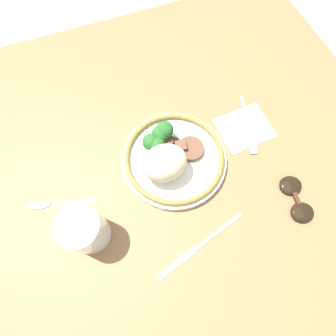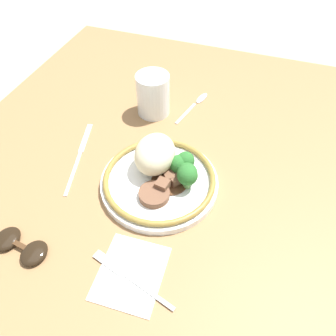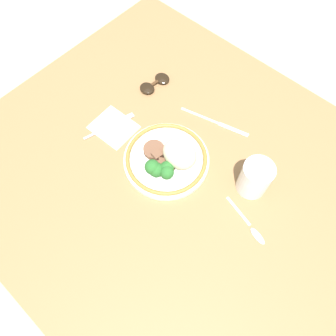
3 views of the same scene
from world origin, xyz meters
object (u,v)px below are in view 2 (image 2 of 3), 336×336
at_px(juice_glass, 153,96).
at_px(spoon, 197,102).
at_px(fork, 125,274).
at_px(sunglasses, 20,246).
at_px(plate, 161,173).
at_px(knife, 80,154).

height_order(juice_glass, spoon, juice_glass).
bearing_deg(spoon, fork, -164.56).
xyz_separation_m(fork, sunglasses, (-0.01, 0.20, 0.00)).
distance_m(plate, knife, 0.21).
bearing_deg(juice_glass, knife, 152.55).
xyz_separation_m(plate, spoon, (0.29, 0.00, -0.03)).
relative_size(knife, sunglasses, 1.92).
relative_size(fork, knife, 0.76).
bearing_deg(plate, juice_glass, 24.44).
bearing_deg(spoon, plate, -165.64).
distance_m(plate, juice_glass, 0.24).
distance_m(plate, spoon, 0.30).
relative_size(plate, knife, 1.12).
height_order(plate, sunglasses, plate).
bearing_deg(knife, fork, -151.94).
height_order(fork, knife, fork).
bearing_deg(knife, sunglasses, 169.08).
relative_size(juice_glass, knife, 0.49).
relative_size(spoon, sunglasses, 1.33).
bearing_deg(knife, plate, -109.73).
bearing_deg(sunglasses, fork, -78.38).
height_order(plate, fork, plate).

